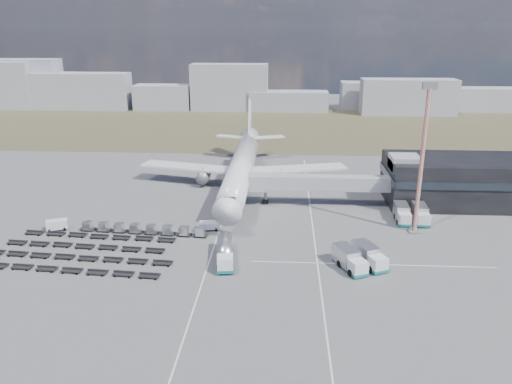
{
  "coord_description": "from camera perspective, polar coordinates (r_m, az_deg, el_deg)",
  "views": [
    {
      "loc": [
        10.21,
        -83.08,
        37.25
      ],
      "look_at": [
        4.36,
        16.62,
        4.0
      ],
      "focal_mm": 35.0,
      "sensor_mm": 36.0,
      "label": 1
    }
  ],
  "objects": [
    {
      "name": "service_trucks_far",
      "position": [
        104.55,
        17.33,
        -2.39
      ],
      "size": [
        6.48,
        7.64,
        2.97
      ],
      "rotation": [
        0.0,
        0.0,
        -0.04
      ],
      "color": "white",
      "rests_on": "ground"
    },
    {
      "name": "floodlight_mast",
      "position": [
        95.63,
        18.42,
        3.44
      ],
      "size": [
        2.64,
        2.17,
        28.1
      ],
      "rotation": [
        0.0,
        0.0,
        0.07
      ],
      "color": "#AF2C1C",
      "rests_on": "ground"
    },
    {
      "name": "lane_markings",
      "position": [
        93.79,
        2.82,
        -5.01
      ],
      "size": [
        47.12,
        110.0,
        0.01
      ],
      "color": "silver",
      "rests_on": "ground"
    },
    {
      "name": "pushback_tug",
      "position": [
        96.43,
        -5.38,
        -3.88
      ],
      "size": [
        4.03,
        2.82,
        1.61
      ],
      "primitive_type": "cube",
      "rotation": [
        0.0,
        0.0,
        0.22
      ],
      "color": "white",
      "rests_on": "ground"
    },
    {
      "name": "ground",
      "position": [
        91.62,
        -3.35,
        -5.61
      ],
      "size": [
        420.0,
        420.0,
        0.0
      ],
      "primitive_type": "plane",
      "color": "#565659",
      "rests_on": "ground"
    },
    {
      "name": "skyline",
      "position": [
        239.42,
        -8.71,
        11.36
      ],
      "size": [
        291.51,
        27.27,
        22.66
      ],
      "color": "#989DA6",
      "rests_on": "ground"
    },
    {
      "name": "utility_van",
      "position": [
        103.04,
        -21.8,
        -3.54
      ],
      "size": [
        4.24,
        3.13,
        2.1
      ],
      "primitive_type": "cube",
      "rotation": [
        0.0,
        0.0,
        0.4
      ],
      "color": "white",
      "rests_on": "ground"
    },
    {
      "name": "jet_bridge",
      "position": [
        108.54,
        6.21,
        1.05
      ],
      "size": [
        30.3,
        3.8,
        7.05
      ],
      "color": "#939399",
      "rests_on": "ground"
    },
    {
      "name": "baggage_dollies",
      "position": [
        91.7,
        -19.64,
        -6.44
      ],
      "size": [
        34.66,
        17.5,
        0.77
      ],
      "rotation": [
        0.0,
        0.0,
        -0.08
      ],
      "color": "black",
      "rests_on": "ground"
    },
    {
      "name": "uld_row",
      "position": [
        96.54,
        -12.76,
        -4.13
      ],
      "size": [
        24.69,
        3.51,
        1.67
      ],
      "rotation": [
        0.0,
        0.0,
        -0.08
      ],
      "color": "black",
      "rests_on": "ground"
    },
    {
      "name": "terminal",
      "position": [
        117.87,
        21.8,
        1.31
      ],
      "size": [
        30.4,
        16.4,
        11.0
      ],
      "color": "black",
      "rests_on": "ground"
    },
    {
      "name": "fuel_tanker",
      "position": [
        83.47,
        -3.57,
        -6.83
      ],
      "size": [
        3.93,
        10.76,
        3.4
      ],
      "rotation": [
        0.0,
        0.0,
        0.12
      ],
      "color": "white",
      "rests_on": "ground"
    },
    {
      "name": "airliner",
      "position": [
        120.23,
        -1.64,
        2.99
      ],
      "size": [
        51.59,
        64.53,
        17.62
      ],
      "color": "white",
      "rests_on": "ground"
    },
    {
      "name": "grass_strip",
      "position": [
        196.9,
        0.32,
        7.51
      ],
      "size": [
        420.0,
        90.0,
        0.01
      ],
      "primitive_type": "cube",
      "color": "#4A442C",
      "rests_on": "ground"
    },
    {
      "name": "catering_truck",
      "position": [
        124.28,
        0.33,
        1.76
      ],
      "size": [
        4.66,
        7.49,
        3.2
      ],
      "rotation": [
        0.0,
        0.0,
        0.28
      ],
      "color": "white",
      "rests_on": "ground"
    },
    {
      "name": "service_trucks_near",
      "position": [
        83.15,
        11.74,
        -7.36
      ],
      "size": [
        8.77,
        9.4,
        3.03
      ],
      "rotation": [
        0.0,
        0.0,
        0.42
      ],
      "color": "white",
      "rests_on": "ground"
    }
  ]
}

